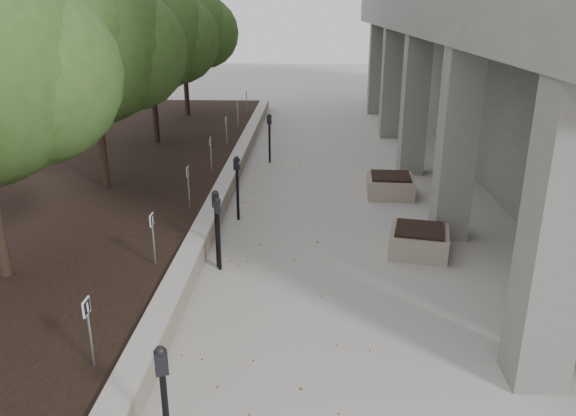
# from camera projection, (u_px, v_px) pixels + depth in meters

# --- Properties ---
(retaining_wall) EXTENTS (0.39, 26.00, 0.50)m
(retaining_wall) POSITION_uv_depth(u_px,v_px,m) (228.00, 182.00, 15.19)
(retaining_wall) COLOR #A0927F
(retaining_wall) RESTS_ON ground
(planting_bed) EXTENTS (7.00, 26.00, 0.40)m
(planting_bed) POSITION_uv_depth(u_px,v_px,m) (95.00, 182.00, 15.34)
(planting_bed) COLOR black
(planting_bed) RESTS_ON ground
(crabapple_tree_3) EXTENTS (4.60, 4.00, 5.44)m
(crabapple_tree_3) POSITION_uv_depth(u_px,v_px,m) (94.00, 78.00, 13.39)
(crabapple_tree_3) COLOR #305520
(crabapple_tree_3) RESTS_ON planting_bed
(crabapple_tree_4) EXTENTS (4.60, 4.00, 5.44)m
(crabapple_tree_4) POSITION_uv_depth(u_px,v_px,m) (151.00, 59.00, 18.09)
(crabapple_tree_4) COLOR #305520
(crabapple_tree_4) RESTS_ON planting_bed
(crabapple_tree_5) EXTENTS (4.60, 4.00, 5.44)m
(crabapple_tree_5) POSITION_uv_depth(u_px,v_px,m) (184.00, 48.00, 22.79)
(crabapple_tree_5) COLOR #305520
(crabapple_tree_5) RESTS_ON planting_bed
(parking_sign_2) EXTENTS (0.04, 0.22, 0.96)m
(parking_sign_2) POSITION_uv_depth(u_px,v_px,m) (90.00, 333.00, 7.01)
(parking_sign_2) COLOR black
(parking_sign_2) RESTS_ON planting_bed
(parking_sign_3) EXTENTS (0.04, 0.22, 0.96)m
(parking_sign_3) POSITION_uv_depth(u_px,v_px,m) (153.00, 239.00, 9.83)
(parking_sign_3) COLOR black
(parking_sign_3) RESTS_ON planting_bed
(parking_sign_4) EXTENTS (0.04, 0.22, 0.96)m
(parking_sign_4) POSITION_uv_depth(u_px,v_px,m) (189.00, 187.00, 12.65)
(parking_sign_4) COLOR black
(parking_sign_4) RESTS_ON planting_bed
(parking_sign_5) EXTENTS (0.04, 0.22, 0.96)m
(parking_sign_5) POSITION_uv_depth(u_px,v_px,m) (211.00, 154.00, 15.47)
(parking_sign_5) COLOR black
(parking_sign_5) RESTS_ON planting_bed
(parking_sign_6) EXTENTS (0.04, 0.22, 0.96)m
(parking_sign_6) POSITION_uv_depth(u_px,v_px,m) (226.00, 132.00, 18.29)
(parking_sign_6) COLOR black
(parking_sign_6) RESTS_ON planting_bed
(parking_sign_7) EXTENTS (0.04, 0.22, 0.96)m
(parking_sign_7) POSITION_uv_depth(u_px,v_px,m) (238.00, 115.00, 21.11)
(parking_sign_7) COLOR black
(parking_sign_7) RESTS_ON planting_bed
(parking_sign_8) EXTENTS (0.04, 0.22, 0.96)m
(parking_sign_8) POSITION_uv_depth(u_px,v_px,m) (246.00, 102.00, 23.93)
(parking_sign_8) COLOR black
(parking_sign_8) RESTS_ON planting_bed
(parking_meter_1) EXTENTS (0.18, 0.16, 1.56)m
(parking_meter_1) POSITION_uv_depth(u_px,v_px,m) (166.00, 410.00, 5.82)
(parking_meter_1) COLOR black
(parking_meter_1) RESTS_ON ground
(parking_meter_2) EXTENTS (0.15, 0.11, 1.45)m
(parking_meter_2) POSITION_uv_depth(u_px,v_px,m) (219.00, 234.00, 10.45)
(parking_meter_2) COLOR black
(parking_meter_2) RESTS_ON ground
(parking_meter_3) EXTENTS (0.18, 0.14, 1.55)m
(parking_meter_3) POSITION_uv_depth(u_px,v_px,m) (217.00, 229.00, 10.54)
(parking_meter_3) COLOR black
(parking_meter_3) RESTS_ON ground
(parking_meter_4) EXTENTS (0.18, 0.15, 1.54)m
(parking_meter_4) POSITION_uv_depth(u_px,v_px,m) (238.00, 188.00, 12.94)
(parking_meter_4) COLOR black
(parking_meter_4) RESTS_ON ground
(parking_meter_5) EXTENTS (0.18, 0.15, 1.57)m
(parking_meter_5) POSITION_uv_depth(u_px,v_px,m) (270.00, 138.00, 17.76)
(parking_meter_5) COLOR black
(parking_meter_5) RESTS_ON ground
(planter_front) EXTENTS (1.36, 1.36, 0.53)m
(planter_front) POSITION_uv_depth(u_px,v_px,m) (419.00, 240.00, 11.34)
(planter_front) COLOR #A0927F
(planter_front) RESTS_ON ground
(planter_back) EXTENTS (1.27, 1.27, 0.56)m
(planter_back) POSITION_uv_depth(u_px,v_px,m) (390.00, 185.00, 14.80)
(planter_back) COLOR #A0927F
(planter_back) RESTS_ON ground
(berry_scatter) EXTENTS (3.30, 14.10, 0.02)m
(berry_scatter) POSITION_uv_depth(u_px,v_px,m) (285.00, 251.00, 11.45)
(berry_scatter) COLOR maroon
(berry_scatter) RESTS_ON ground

